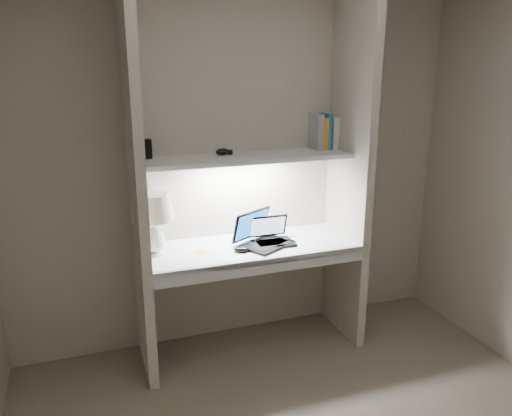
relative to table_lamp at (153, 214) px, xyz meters
name	(u,v)px	position (x,y,z in m)	size (l,w,h in m)	color
back_wall	(238,168)	(0.64, 0.24, 0.21)	(3.20, 0.01, 2.50)	#BFB4A3
alcove_panel_left	(137,184)	(-0.09, -0.04, 0.21)	(0.06, 0.55, 2.50)	#BFB4A3
alcove_panel_right	(350,168)	(1.37, -0.04, 0.21)	(0.06, 0.55, 2.50)	#BFB4A3
desk	(251,248)	(0.64, -0.04, -0.29)	(1.40, 0.55, 0.04)	white
desk_apron	(265,266)	(0.64, -0.30, -0.32)	(1.46, 0.03, 0.10)	silver
shelf	(246,158)	(0.64, 0.06, 0.31)	(1.40, 0.36, 0.03)	silver
strip_light	(246,161)	(0.64, 0.06, 0.29)	(0.60, 0.04, 0.01)	white
table_lamp	(153,214)	(0.00, 0.00, 0.00)	(0.27, 0.27, 0.40)	white
laptop_main	(261,237)	(0.71, -0.04, -0.22)	(0.43, 0.41, 0.23)	black
laptop_netbook	(271,237)	(0.79, -0.04, -0.23)	(0.28, 0.24, 0.18)	black
speaker	(263,225)	(0.78, 0.13, -0.20)	(0.11, 0.08, 0.15)	silver
mouse	(241,249)	(0.54, -0.14, -0.25)	(0.10, 0.06, 0.04)	black
cable_coil	(272,239)	(0.81, 0.01, -0.26)	(0.10, 0.10, 0.01)	black
sticky_note	(202,252)	(0.30, -0.06, -0.27)	(0.08, 0.08, 0.00)	yellow
book_row	(327,132)	(1.29, 0.16, 0.44)	(0.24, 0.17, 0.25)	white
shelf_box	(145,149)	(0.00, 0.17, 0.39)	(0.07, 0.05, 0.12)	black
shelf_gadget	(222,152)	(0.50, 0.14, 0.35)	(0.10, 0.07, 0.04)	black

